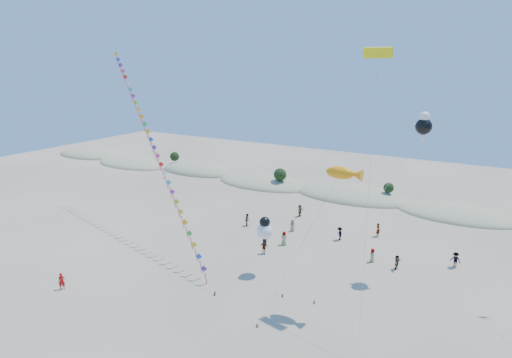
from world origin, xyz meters
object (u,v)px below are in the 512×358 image
(kite_train, at_px, (151,141))
(flyer_foreground, at_px, (62,281))
(parafoil_kite, at_px, (378,57))
(fish_kite, at_px, (344,173))

(kite_train, height_order, flyer_foreground, kite_train)
(kite_train, bearing_deg, parafoil_kite, -5.31)
(kite_train, relative_size, fish_kite, 2.37)
(fish_kite, relative_size, parafoil_kite, 0.57)
(fish_kite, xyz_separation_m, flyer_foreground, (-23.76, -10.62, -11.37))
(parafoil_kite, height_order, flyer_foreground, parafoil_kite)
(parafoil_kite, bearing_deg, flyer_foreground, -152.53)
(fish_kite, bearing_deg, parafoil_kite, 59.70)
(fish_kite, distance_m, parafoil_kite, 9.71)
(flyer_foreground, bearing_deg, fish_kite, -24.79)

